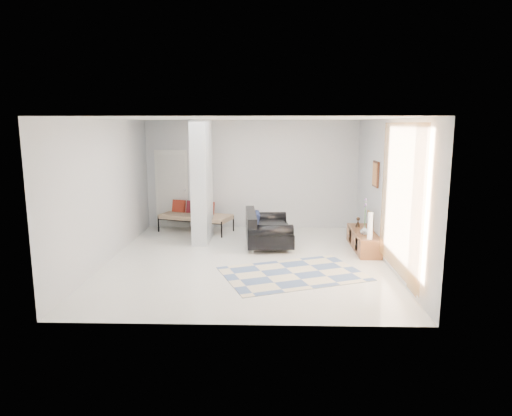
{
  "coord_description": "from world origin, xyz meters",
  "views": [
    {
      "loc": [
        0.45,
        -8.82,
        2.7
      ],
      "look_at": [
        0.18,
        0.6,
        0.96
      ],
      "focal_mm": 32.0,
      "sensor_mm": 36.0,
      "label": 1
    }
  ],
  "objects": [
    {
      "name": "hallway_door",
      "position": [
        -2.1,
        2.96,
        1.02
      ],
      "size": [
        0.85,
        0.06,
        2.04
      ],
      "primitive_type": "cube",
      "color": "silver",
      "rests_on": "floor"
    },
    {
      "name": "floor",
      "position": [
        0.0,
        0.0,
        0.0
      ],
      "size": [
        6.0,
        6.0,
        0.0
      ],
      "primitive_type": "plane",
      "color": "silver",
      "rests_on": "ground"
    },
    {
      "name": "ceiling",
      "position": [
        0.0,
        0.0,
        2.8
      ],
      "size": [
        6.0,
        6.0,
        0.0
      ],
      "primitive_type": "plane",
      "rotation": [
        3.14,
        0.0,
        0.0
      ],
      "color": "white",
      "rests_on": "wall_back"
    },
    {
      "name": "wall_front",
      "position": [
        0.0,
        -3.0,
        1.4
      ],
      "size": [
        6.0,
        0.0,
        6.0
      ],
      "primitive_type": "plane",
      "rotation": [
        -1.57,
        0.0,
        0.0
      ],
      "color": "silver",
      "rests_on": "ground"
    },
    {
      "name": "wall_left",
      "position": [
        -2.75,
        0.0,
        1.4
      ],
      "size": [
        0.0,
        6.0,
        6.0
      ],
      "primitive_type": "plane",
      "rotation": [
        1.57,
        0.0,
        1.57
      ],
      "color": "silver",
      "rests_on": "ground"
    },
    {
      "name": "bronze_figurine",
      "position": [
        2.47,
        1.32,
        0.51
      ],
      "size": [
        0.13,
        0.13,
        0.23
      ],
      "primitive_type": null,
      "rotation": [
        0.0,
        0.0,
        -0.13
      ],
      "color": "black",
      "rests_on": "media_console"
    },
    {
      "name": "wall_back",
      "position": [
        0.0,
        3.0,
        1.4
      ],
      "size": [
        6.0,
        0.0,
        6.0
      ],
      "primitive_type": "plane",
      "rotation": [
        1.57,
        0.0,
        0.0
      ],
      "color": "silver",
      "rests_on": "ground"
    },
    {
      "name": "media_console",
      "position": [
        2.52,
        0.9,
        0.21
      ],
      "size": [
        0.45,
        1.68,
        0.8
      ],
      "color": "brown",
      "rests_on": "floor"
    },
    {
      "name": "daybed",
      "position": [
        -1.42,
        2.48,
        0.42
      ],
      "size": [
        1.93,
        1.28,
        0.77
      ],
      "rotation": [
        0.0,
        0.0,
        -0.33
      ],
      "color": "black",
      "rests_on": "floor"
    },
    {
      "name": "vase",
      "position": [
        2.47,
        0.61,
        0.49
      ],
      "size": [
        0.19,
        0.19,
        0.19
      ],
      "primitive_type": "imported",
      "rotation": [
        0.0,
        0.0,
        0.09
      ],
      "color": "silver",
      "rests_on": "media_console"
    },
    {
      "name": "cylinder_lamp",
      "position": [
        2.5,
        0.23,
        0.67
      ],
      "size": [
        0.1,
        0.1,
        0.55
      ],
      "primitive_type": "cylinder",
      "color": "white",
      "rests_on": "media_console"
    },
    {
      "name": "wall_art",
      "position": [
        2.72,
        0.9,
        1.65
      ],
      "size": [
        0.04,
        0.45,
        0.55
      ],
      "primitive_type": "cube",
      "color": "#3D1C10",
      "rests_on": "wall_right"
    },
    {
      "name": "curtain",
      "position": [
        2.67,
        -1.15,
        1.45
      ],
      "size": [
        0.0,
        2.55,
        2.55
      ],
      "primitive_type": "plane",
      "rotation": [
        1.57,
        0.0,
        1.57
      ],
      "color": "gold",
      "rests_on": "wall_right"
    },
    {
      "name": "partition_column",
      "position": [
        -1.1,
        1.6,
        1.4
      ],
      "size": [
        0.35,
        1.2,
        2.8
      ],
      "primitive_type": "cube",
      "color": "#B9BEC1",
      "rests_on": "floor"
    },
    {
      "name": "area_rug",
      "position": [
        0.9,
        -0.83,
        0.01
      ],
      "size": [
        2.9,
        2.42,
        0.01
      ],
      "primitive_type": "cube",
      "rotation": [
        0.0,
        0.0,
        0.37
      ],
      "color": "beige",
      "rests_on": "floor"
    },
    {
      "name": "wall_right",
      "position": [
        2.75,
        0.0,
        1.4
      ],
      "size": [
        0.0,
        6.0,
        6.0
      ],
      "primitive_type": "plane",
      "rotation": [
        1.57,
        0.0,
        -1.57
      ],
      "color": "silver",
      "rests_on": "ground"
    },
    {
      "name": "loveseat",
      "position": [
        0.38,
        1.19,
        0.35
      ],
      "size": [
        1.11,
        1.75,
        0.76
      ],
      "rotation": [
        0.0,
        0.0,
        0.08
      ],
      "color": "silver",
      "rests_on": "floor"
    }
  ]
}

